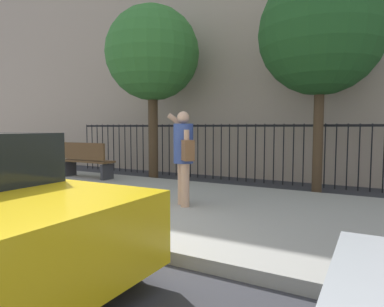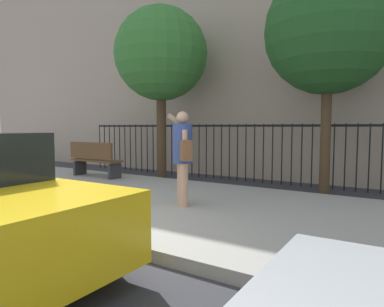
# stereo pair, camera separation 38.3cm
# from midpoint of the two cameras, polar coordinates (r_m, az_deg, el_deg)

# --- Properties ---
(ground_plane) EXTENTS (60.00, 60.00, 0.00)m
(ground_plane) POSITION_cam_midpoint_polar(r_m,az_deg,el_deg) (4.94, -17.38, -13.61)
(ground_plane) COLOR #333338
(sidewalk) EXTENTS (28.00, 4.40, 0.15)m
(sidewalk) POSITION_cam_midpoint_polar(r_m,az_deg,el_deg) (6.49, -2.07, -8.39)
(sidewalk) COLOR #9E9B93
(sidewalk) RESTS_ON ground
(iron_fence) EXTENTS (12.03, 0.04, 1.60)m
(iron_fence) POSITION_cam_midpoint_polar(r_m,az_deg,el_deg) (9.60, 10.76, 1.40)
(iron_fence) COLOR black
(iron_fence) RESTS_ON ground
(pedestrian_on_phone) EXTENTS (0.69, 0.67, 1.63)m
(pedestrian_on_phone) POSITION_cam_midpoint_polar(r_m,az_deg,el_deg) (5.88, 0.33, 0.34)
(pedestrian_on_phone) COLOR tan
(pedestrian_on_phone) RESTS_ON sidewalk
(street_bench) EXTENTS (1.60, 0.45, 0.95)m
(street_bench) POSITION_cam_midpoint_polar(r_m,az_deg,el_deg) (9.66, -14.84, -0.85)
(street_bench) COLOR brown
(street_bench) RESTS_ON sidewalk
(street_tree_near) EXTENTS (2.64, 2.64, 4.91)m
(street_tree_near) POSITION_cam_midpoint_polar(r_m,az_deg,el_deg) (10.15, -4.07, 16.05)
(street_tree_near) COLOR #4C3823
(street_tree_near) RESTS_ON ground
(street_tree_mid) EXTENTS (2.78, 2.78, 5.00)m
(street_tree_mid) POSITION_cam_midpoint_polar(r_m,az_deg,el_deg) (8.54, 23.01, 18.22)
(street_tree_mid) COLOR #4C3823
(street_tree_mid) RESTS_ON ground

